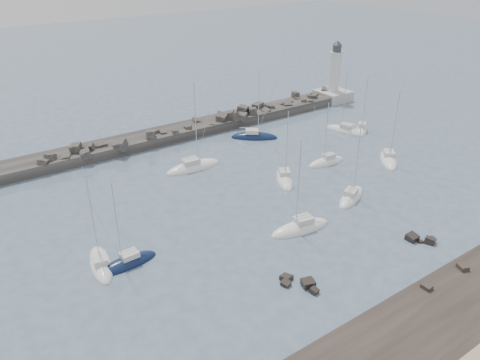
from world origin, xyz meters
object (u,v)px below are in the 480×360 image
at_px(lighthouse, 334,87).
at_px(sailboat_8, 254,137).
at_px(sailboat_2, 128,264).
at_px(sailboat_12, 361,130).
at_px(sailboat_4, 193,168).
at_px(sailboat_5, 300,229).
at_px(sailboat_10, 344,131).
at_px(sailboat_7, 351,197).
at_px(sailboat_9, 326,162).
at_px(sailboat_3, 101,265).
at_px(sailboat_11, 388,160).
at_px(sailboat_6, 285,179).

xyz_separation_m(lighthouse, sailboat_8, (-29.82, -9.03, -2.95)).
height_order(sailboat_2, sailboat_12, sailboat_2).
relative_size(sailboat_4, sailboat_12, 1.33).
distance_m(sailboat_5, sailboat_10, 37.88).
relative_size(sailboat_7, sailboat_9, 1.04).
bearing_deg(sailboat_9, sailboat_10, 33.19).
relative_size(lighthouse, sailboat_7, 1.19).
xyz_separation_m(sailboat_3, sailboat_7, (35.81, -5.28, 0.01)).
distance_m(sailboat_2, sailboat_7, 33.40).
relative_size(sailboat_7, sailboat_10, 0.95).
xyz_separation_m(sailboat_4, sailboat_8, (16.39, 5.19, -0.00)).
bearing_deg(lighthouse, sailboat_4, -162.90).
relative_size(sailboat_4, sailboat_11, 1.15).
distance_m(sailboat_5, sailboat_6, 14.26).
relative_size(lighthouse, sailboat_8, 1.03).
height_order(sailboat_2, sailboat_4, sailboat_4).
xyz_separation_m(sailboat_3, sailboat_12, (58.25, 13.04, 0.03)).
height_order(sailboat_10, sailboat_12, sailboat_10).
bearing_deg(sailboat_9, lighthouse, 43.64).
bearing_deg(sailboat_6, sailboat_9, 5.12).
relative_size(sailboat_10, sailboat_12, 1.10).
height_order(sailboat_6, sailboat_12, sailboat_6).
distance_m(sailboat_2, sailboat_12, 57.51).
bearing_deg(sailboat_12, sailboat_9, -156.39).
distance_m(lighthouse, sailboat_7, 48.74).
bearing_deg(sailboat_6, lighthouse, 35.71).
bearing_deg(sailboat_10, sailboat_11, -105.86).
bearing_deg(sailboat_10, sailboat_5, -144.66).
height_order(sailboat_2, sailboat_9, sailboat_9).
height_order(lighthouse, sailboat_3, lighthouse).
distance_m(sailboat_6, sailboat_10, 25.41).
distance_m(sailboat_9, sailboat_12, 18.30).
distance_m(sailboat_10, sailboat_11, 14.78).
height_order(sailboat_6, sailboat_11, sailboat_11).
relative_size(lighthouse, sailboat_3, 1.19).
relative_size(sailboat_2, sailboat_4, 0.75).
relative_size(sailboat_6, sailboat_7, 1.03).
distance_m(sailboat_3, sailboat_12, 59.69).
height_order(lighthouse, sailboat_7, lighthouse).
height_order(sailboat_9, sailboat_10, sailboat_10).
distance_m(sailboat_2, sailboat_10, 54.81).
relative_size(sailboat_9, sailboat_10, 0.92).
height_order(sailboat_2, sailboat_11, sailboat_11).
height_order(sailboat_5, sailboat_12, sailboat_5).
xyz_separation_m(lighthouse, sailboat_9, (-26.63, -25.39, -2.94)).
xyz_separation_m(sailboat_4, sailboat_9, (19.59, -11.17, 0.01)).
distance_m(lighthouse, sailboat_9, 36.91).
bearing_deg(sailboat_4, sailboat_2, -136.27).
height_order(sailboat_3, sailboat_6, sailboat_6).
distance_m(sailboat_4, sailboat_9, 22.55).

